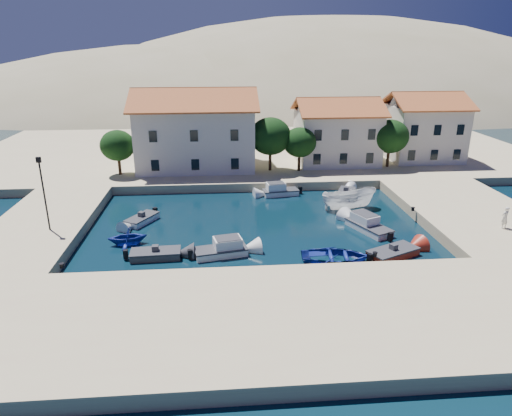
# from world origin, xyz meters

# --- Properties ---
(ground) EXTENTS (400.00, 400.00, 0.00)m
(ground) POSITION_xyz_m (0.00, 0.00, 0.00)
(ground) COLOR black
(ground) RESTS_ON ground
(quay_south) EXTENTS (52.00, 12.00, 1.00)m
(quay_south) POSITION_xyz_m (0.00, -6.00, 0.50)
(quay_south) COLOR tan
(quay_south) RESTS_ON ground
(quay_east) EXTENTS (11.00, 20.00, 1.00)m
(quay_east) POSITION_xyz_m (20.50, 10.00, 0.50)
(quay_east) COLOR tan
(quay_east) RESTS_ON ground
(quay_west) EXTENTS (8.00, 20.00, 1.00)m
(quay_west) POSITION_xyz_m (-19.00, 10.00, 0.50)
(quay_west) COLOR tan
(quay_west) RESTS_ON ground
(quay_north) EXTENTS (80.00, 36.00, 1.00)m
(quay_north) POSITION_xyz_m (2.00, 38.00, 0.50)
(quay_north) COLOR tan
(quay_north) RESTS_ON ground
(hills) EXTENTS (254.00, 176.00, 99.00)m
(hills) POSITION_xyz_m (20.64, 123.62, -23.40)
(hills) COLOR gray
(hills) RESTS_ON ground
(building_left) EXTENTS (14.70, 9.45, 9.70)m
(building_left) POSITION_xyz_m (-6.00, 28.00, 5.94)
(building_left) COLOR silver
(building_left) RESTS_ON quay_north
(building_mid) EXTENTS (10.50, 8.40, 8.30)m
(building_mid) POSITION_xyz_m (12.00, 29.00, 5.22)
(building_mid) COLOR silver
(building_mid) RESTS_ON quay_north
(building_right) EXTENTS (9.45, 8.40, 8.80)m
(building_right) POSITION_xyz_m (24.00, 30.00, 5.47)
(building_right) COLOR silver
(building_right) RESTS_ON quay_north
(trees) EXTENTS (37.30, 5.30, 6.45)m
(trees) POSITION_xyz_m (4.51, 25.46, 4.84)
(trees) COLOR #382314
(trees) RESTS_ON quay_north
(lamppost) EXTENTS (0.35, 0.25, 6.22)m
(lamppost) POSITION_xyz_m (-17.50, 8.00, 4.75)
(lamppost) COLOR black
(lamppost) RESTS_ON quay_west
(bollards) EXTENTS (29.36, 9.56, 0.30)m
(bollards) POSITION_xyz_m (2.80, 3.87, 1.15)
(bollards) COLOR black
(bollards) RESTS_ON ground
(motorboat_grey_sw) EXTENTS (3.91, 1.88, 1.25)m
(motorboat_grey_sw) POSITION_xyz_m (-8.30, 3.92, 0.29)
(motorboat_grey_sw) COLOR #38393E
(motorboat_grey_sw) RESTS_ON ground
(cabin_cruiser_south) EXTENTS (4.38, 2.56, 1.60)m
(cabin_cruiser_south) POSITION_xyz_m (-3.26, 3.99, 0.48)
(cabin_cruiser_south) COLOR white
(cabin_cruiser_south) RESTS_ON ground
(rowboat_south) EXTENTS (5.58, 4.26, 1.08)m
(rowboat_south) POSITION_xyz_m (5.46, 2.25, 0.00)
(rowboat_south) COLOR navy
(rowboat_south) RESTS_ON ground
(motorboat_red_se) EXTENTS (4.52, 3.44, 1.25)m
(motorboat_red_se) POSITION_xyz_m (10.13, 2.67, 0.29)
(motorboat_red_se) COLOR maroon
(motorboat_red_se) RESTS_ON ground
(cabin_cruiser_east) EXTENTS (3.49, 4.90, 1.60)m
(cabin_cruiser_east) POSITION_xyz_m (9.89, 7.93, 0.48)
(cabin_cruiser_east) COLOR white
(cabin_cruiser_east) RESTS_ON ground
(boat_east) EXTENTS (5.96, 2.94, 2.21)m
(boat_east) POSITION_xyz_m (9.64, 13.74, 0.00)
(boat_east) COLOR white
(boat_east) RESTS_ON ground
(motorboat_white_ne) EXTENTS (2.98, 3.91, 1.25)m
(motorboat_white_ne) POSITION_xyz_m (10.46, 17.68, 0.30)
(motorboat_white_ne) COLOR white
(motorboat_white_ne) RESTS_ON ground
(rowboat_west) EXTENTS (3.55, 3.20, 1.65)m
(rowboat_west) POSITION_xyz_m (-10.93, 6.75, 0.00)
(rowboat_west) COLOR navy
(rowboat_west) RESTS_ON ground
(motorboat_white_west) EXTENTS (3.04, 3.77, 1.25)m
(motorboat_white_west) POSITION_xyz_m (-10.51, 11.59, 0.30)
(motorboat_white_west) COLOR white
(motorboat_white_west) RESTS_ON ground
(cabin_cruiser_north) EXTENTS (4.04, 2.13, 1.60)m
(cabin_cruiser_north) POSITION_xyz_m (3.42, 18.67, 0.48)
(cabin_cruiser_north) COLOR white
(cabin_cruiser_north) RESTS_ON ground
(pedestrian) EXTENTS (0.80, 0.66, 1.88)m
(pedestrian) POSITION_xyz_m (20.60, 5.28, 1.94)
(pedestrian) COLOR silver
(pedestrian) RESTS_ON quay_east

